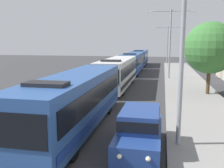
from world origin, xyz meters
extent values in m
cube|color=#284C8C|center=(-1.30, 10.33, 1.70)|extent=(2.50, 11.82, 2.70)
cube|color=black|center=(-0.03, 10.33, 2.05)|extent=(0.04, 10.87, 1.00)
cube|color=black|center=(-2.57, 10.33, 2.05)|extent=(0.04, 10.87, 1.00)
cube|color=black|center=(-1.30, 4.40, 2.00)|extent=(2.30, 0.04, 1.20)
cube|color=navy|center=(-0.02, 10.33, 0.90)|extent=(0.03, 11.23, 0.36)
cube|color=black|center=(-1.30, 6.79, 3.13)|extent=(1.75, 0.90, 0.16)
cylinder|color=black|center=(-0.20, 6.67, 0.50)|extent=(0.28, 1.00, 1.00)
cylinder|color=black|center=(-2.40, 6.67, 0.50)|extent=(0.28, 1.00, 1.00)
cylinder|color=black|center=(-0.20, 13.58, 0.50)|extent=(0.28, 1.00, 1.00)
cylinder|color=black|center=(-2.40, 13.58, 0.50)|extent=(0.28, 1.00, 1.00)
cube|color=silver|center=(-1.30, 23.18, 1.70)|extent=(2.50, 11.90, 2.70)
cube|color=black|center=(-0.03, 23.18, 2.05)|extent=(0.04, 10.95, 1.00)
cube|color=black|center=(-2.57, 23.18, 2.05)|extent=(0.04, 10.95, 1.00)
cube|color=black|center=(-1.30, 17.21, 2.00)|extent=(2.30, 0.04, 1.20)
cube|color=black|center=(-0.02, 23.18, 0.90)|extent=(0.03, 11.30, 0.36)
cube|color=black|center=(-1.30, 19.61, 3.13)|extent=(1.75, 0.90, 0.16)
cylinder|color=black|center=(-0.20, 19.49, 0.50)|extent=(0.28, 1.00, 1.00)
cylinder|color=black|center=(-2.40, 19.49, 0.50)|extent=(0.28, 1.00, 1.00)
cylinder|color=black|center=(-0.20, 26.45, 0.50)|extent=(0.28, 1.00, 1.00)
cylinder|color=black|center=(-2.40, 26.45, 0.50)|extent=(0.28, 1.00, 1.00)
cube|color=#284C8C|center=(-1.30, 35.98, 1.70)|extent=(2.50, 11.66, 2.70)
cube|color=black|center=(-0.03, 35.98, 2.05)|extent=(0.04, 10.73, 1.00)
cube|color=black|center=(-2.57, 35.98, 2.05)|extent=(0.04, 10.73, 1.00)
cube|color=black|center=(-1.30, 30.13, 2.00)|extent=(2.30, 0.04, 1.20)
cube|color=navy|center=(-0.02, 35.98, 0.90)|extent=(0.03, 11.08, 0.36)
cube|color=black|center=(-1.30, 32.48, 3.13)|extent=(1.75, 0.90, 0.16)
cylinder|color=black|center=(-0.20, 32.37, 0.50)|extent=(0.28, 1.00, 1.00)
cylinder|color=black|center=(-2.40, 32.37, 0.50)|extent=(0.28, 1.00, 1.00)
cylinder|color=black|center=(-0.20, 39.19, 0.50)|extent=(0.28, 1.00, 1.00)
cylinder|color=black|center=(-2.40, 39.19, 0.50)|extent=(0.28, 1.00, 1.00)
cube|color=#284C8C|center=(-1.30, 48.68, 1.70)|extent=(2.50, 11.51, 2.70)
cube|color=black|center=(-0.03, 48.68, 2.05)|extent=(0.04, 10.59, 1.00)
cube|color=black|center=(-2.57, 48.68, 2.05)|extent=(0.04, 10.59, 1.00)
cube|color=black|center=(-1.30, 42.91, 2.00)|extent=(2.30, 0.04, 1.20)
cube|color=black|center=(-0.02, 48.68, 0.90)|extent=(0.03, 10.93, 0.36)
cube|color=black|center=(-1.30, 45.23, 3.13)|extent=(1.75, 0.90, 0.16)
cylinder|color=black|center=(-0.20, 45.11, 0.50)|extent=(0.28, 1.00, 1.00)
cylinder|color=black|center=(-2.40, 45.11, 0.50)|extent=(0.28, 1.00, 1.00)
cylinder|color=black|center=(-0.20, 51.85, 0.50)|extent=(0.28, 1.00, 1.00)
cylinder|color=black|center=(-2.40, 51.85, 0.50)|extent=(0.28, 1.00, 1.00)
cube|color=navy|center=(2.40, 8.05, 0.70)|extent=(1.84, 4.53, 0.80)
cube|color=navy|center=(2.40, 8.20, 1.50)|extent=(1.62, 2.63, 0.80)
cube|color=black|center=(2.40, 8.20, 1.50)|extent=(1.66, 2.72, 0.44)
sphere|color=#F9EFCC|center=(1.89, 5.76, 0.80)|extent=(0.18, 0.18, 0.18)
sphere|color=#F9EFCC|center=(2.91, 5.76, 0.80)|extent=(0.18, 0.18, 0.18)
cylinder|color=black|center=(1.58, 6.64, 0.35)|extent=(0.22, 0.70, 0.70)
cylinder|color=black|center=(3.22, 6.64, 0.35)|extent=(0.22, 0.70, 0.70)
cylinder|color=black|center=(1.58, 9.45, 0.35)|extent=(0.22, 0.70, 0.70)
cylinder|color=black|center=(3.22, 9.45, 0.35)|extent=(0.22, 0.70, 0.70)
cylinder|color=gray|center=(4.10, 8.88, 4.21)|extent=(0.20, 0.20, 8.11)
cylinder|color=gray|center=(4.10, 30.52, 4.47)|extent=(0.20, 0.20, 8.63)
cylinder|color=gray|center=(2.75, 30.52, 8.58)|extent=(2.69, 0.10, 0.10)
cube|color=silver|center=(1.41, 30.52, 8.50)|extent=(0.56, 0.28, 0.16)
cylinder|color=gray|center=(5.45, 30.52, 8.58)|extent=(2.69, 0.10, 0.10)
cube|color=silver|center=(6.79, 30.52, 8.50)|extent=(0.56, 0.28, 0.16)
cylinder|color=gray|center=(4.10, 52.15, 4.07)|extent=(0.20, 0.20, 7.83)
cylinder|color=gray|center=(2.64, 52.15, 7.78)|extent=(2.91, 0.10, 0.10)
cube|color=silver|center=(1.19, 52.15, 7.70)|extent=(0.56, 0.28, 0.16)
cylinder|color=gray|center=(5.56, 52.15, 7.78)|extent=(2.91, 0.10, 0.10)
cube|color=silver|center=(7.01, 52.15, 7.70)|extent=(0.56, 0.28, 0.16)
cylinder|color=#4C3823|center=(7.35, 21.04, 1.31)|extent=(0.32, 0.32, 2.31)
sphere|color=#387033|center=(7.35, 21.04, 4.29)|extent=(4.56, 4.56, 4.56)
camera|label=1|loc=(3.30, -2.41, 4.82)|focal=40.01mm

